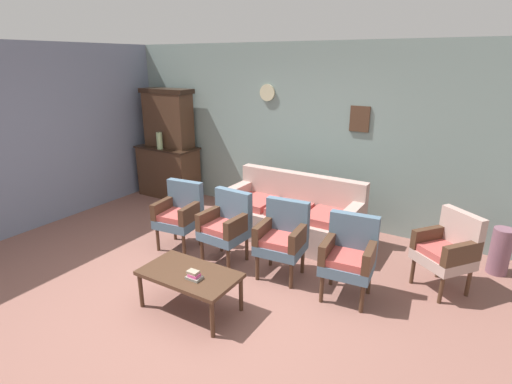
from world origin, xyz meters
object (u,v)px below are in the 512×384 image
(armchair_near_couch_end, at_px, (282,236))
(vase_on_cabinet, at_px, (159,141))
(floor_vase_by_wall, at_px, (500,251))
(armchair_by_doorway, at_px, (226,224))
(coffee_table, at_px, (190,276))
(book_stack_on_table, at_px, (194,276))
(armchair_row_middle, at_px, (349,254))
(armchair_near_cabinet, at_px, (180,212))
(wingback_chair_by_fireplace, at_px, (448,248))
(floral_couch, at_px, (292,217))
(side_cabinet, at_px, (169,171))

(armchair_near_couch_end, bearing_deg, vase_on_cabinet, 157.70)
(floor_vase_by_wall, bearing_deg, armchair_by_doorway, -154.47)
(coffee_table, xyz_separation_m, book_stack_on_table, (0.12, -0.07, 0.08))
(armchair_row_middle, bearing_deg, floor_vase_by_wall, 45.24)
(armchair_near_cabinet, bearing_deg, wingback_chair_by_fireplace, 12.43)
(floor_vase_by_wall, bearing_deg, armchair_row_middle, -134.76)
(armchair_near_cabinet, height_order, armchair_near_couch_end, same)
(floor_vase_by_wall, bearing_deg, vase_on_cabinet, -179.06)
(armchair_by_doorway, distance_m, armchair_row_middle, 1.58)
(coffee_table, bearing_deg, floral_couch, 86.31)
(side_cabinet, bearing_deg, wingback_chair_by_fireplace, -9.60)
(armchair_near_couch_end, bearing_deg, armchair_near_cabinet, -178.08)
(armchair_near_cabinet, bearing_deg, armchair_near_couch_end, 1.92)
(side_cabinet, distance_m, armchair_row_middle, 4.24)
(side_cabinet, height_order, armchair_near_couch_end, side_cabinet)
(side_cabinet, distance_m, wingback_chair_by_fireplace, 4.91)
(armchair_row_middle, height_order, coffee_table, armchair_row_middle)
(vase_on_cabinet, height_order, floral_couch, vase_on_cabinet)
(wingback_chair_by_fireplace, height_order, floor_vase_by_wall, wingback_chair_by_fireplace)
(vase_on_cabinet, xyz_separation_m, coffee_table, (2.66, -2.38, -0.70))
(vase_on_cabinet, height_order, floor_vase_by_wall, vase_on_cabinet)
(side_cabinet, height_order, book_stack_on_table, side_cabinet)
(side_cabinet, bearing_deg, book_stack_on_table, -43.39)
(armchair_row_middle, height_order, wingback_chair_by_fireplace, same)
(floral_couch, distance_m, armchair_by_doorway, 1.11)
(armchair_row_middle, xyz_separation_m, wingback_chair_by_fireplace, (0.88, 0.69, 0.00))
(armchair_near_couch_end, distance_m, book_stack_on_table, 1.22)
(armchair_by_doorway, height_order, armchair_near_couch_end, same)
(armchair_by_doorway, height_order, floor_vase_by_wall, armchair_by_doorway)
(side_cabinet, height_order, vase_on_cabinet, vase_on_cabinet)
(side_cabinet, xyz_separation_m, floor_vase_by_wall, (5.36, -0.10, -0.18))
(armchair_near_cabinet, bearing_deg, floral_couch, 40.97)
(vase_on_cabinet, xyz_separation_m, wingback_chair_by_fireplace, (4.83, -0.63, -0.58))
(vase_on_cabinet, bearing_deg, side_cabinet, 93.87)
(armchair_by_doorway, relative_size, floor_vase_by_wall, 1.57)
(vase_on_cabinet, bearing_deg, wingback_chair_by_fireplace, -7.45)
(book_stack_on_table, height_order, floor_vase_by_wall, floor_vase_by_wall)
(side_cabinet, distance_m, armchair_near_cabinet, 2.23)
(floral_couch, bearing_deg, armchair_near_cabinet, -139.03)
(book_stack_on_table, xyz_separation_m, floor_vase_by_wall, (2.57, 2.54, -0.17))
(armchair_near_cabinet, xyz_separation_m, armchair_row_middle, (2.34, 0.02, 0.00))
(vase_on_cabinet, distance_m, wingback_chair_by_fireplace, 4.90)
(armchair_near_cabinet, distance_m, armchair_row_middle, 2.34)
(floral_couch, xyz_separation_m, book_stack_on_table, (-0.01, -2.13, 0.13))
(side_cabinet, xyz_separation_m, armchair_by_doorway, (2.39, -1.52, 0.03))
(side_cabinet, xyz_separation_m, floral_couch, (2.80, -0.50, -0.14))
(floral_couch, distance_m, armchair_near_couch_end, 1.05)
(armchair_row_middle, bearing_deg, armchair_by_doorway, -179.56)
(floral_couch, bearing_deg, book_stack_on_table, -90.35)
(armchair_row_middle, relative_size, wingback_chair_by_fireplace, 1.00)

